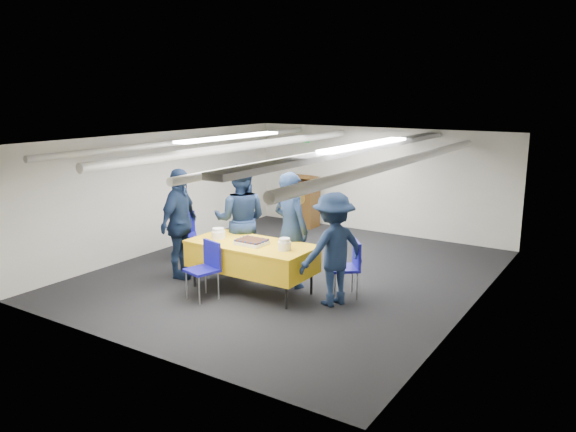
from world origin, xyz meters
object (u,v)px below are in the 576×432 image
object	(u,v)px
serving_table	(251,256)
chair_right	(350,263)
podium	(305,200)
chair_left	(185,230)
sailor_b	(240,220)
sheet_cake	(252,242)
sailor_d	(333,249)
sailor_c	(180,224)
sailor_a	(291,230)
chair_near	(206,264)

from	to	relation	value
serving_table	chair_right	bearing A→B (deg)	22.87
serving_table	podium	distance (m)	4.37
chair_left	sailor_b	world-z (taller)	sailor_b
serving_table	sheet_cake	size ratio (longest dim) A/B	4.32
serving_table	sailor_d	size ratio (longest dim) A/B	1.20
podium	chair_right	xyz separation A→B (m)	(2.91, -3.52, -0.08)
chair_right	sailor_c	size ratio (longest dim) A/B	0.47
podium	sailor_a	distance (m)	4.05
sailor_a	podium	bearing A→B (deg)	-50.52
sailor_c	sheet_cake	bearing A→B (deg)	-103.79
sailor_a	sailor_d	size ratio (longest dim) A/B	1.11
podium	sailor_b	bearing A→B (deg)	-76.42
serving_table	chair_near	distance (m)	0.73
chair_left	sailor_a	world-z (taller)	sailor_a
sailor_d	chair_left	bearing A→B (deg)	-72.42
chair_left	chair_right	bearing A→B (deg)	-2.90
sailor_c	sailor_d	world-z (taller)	sailor_c
chair_right	sailor_b	bearing A→B (deg)	-179.82
sailor_d	chair_near	bearing A→B (deg)	-37.51
serving_table	podium	xyz separation A→B (m)	(-1.50, 4.11, 0.05)
podium	chair_left	bearing A→B (deg)	-100.32
sailor_a	serving_table	bearing A→B (deg)	66.41
sailor_b	serving_table	bearing A→B (deg)	111.27
sheet_cake	sailor_a	world-z (taller)	sailor_a
serving_table	sailor_a	bearing A→B (deg)	54.76
sheet_cake	sailor_b	world-z (taller)	sailor_b
serving_table	sailor_c	distance (m)	1.45
serving_table	chair_near	size ratio (longest dim) A/B	2.29
chair_right	sailor_d	xyz separation A→B (m)	(-0.07, -0.40, 0.30)
podium	sailor_b	xyz separation A→B (m)	(0.85, -3.52, 0.33)
sailor_b	sailor_d	size ratio (longest dim) A/B	1.13
podium	chair_right	distance (m)	4.56
sheet_cake	chair_near	world-z (taller)	chair_near
serving_table	podium	size ratio (longest dim) A/B	1.59
podium	sailor_b	world-z (taller)	sailor_b
podium	chair_near	size ratio (longest dim) A/B	1.44
chair_left	sailor_b	bearing A→B (deg)	-7.19
chair_left	sailor_a	size ratio (longest dim) A/B	0.47
serving_table	sailor_b	distance (m)	0.96
sailor_b	chair_left	bearing A→B (deg)	-34.13
podium	sailor_d	distance (m)	4.84
sailor_c	sailor_d	distance (m)	2.75
serving_table	chair_left	world-z (taller)	chair_left
chair_near	sailor_c	xyz separation A→B (m)	(-1.02, 0.53, 0.39)
chair_right	chair_near	bearing A→B (deg)	-145.79
sheet_cake	podium	distance (m)	4.45
serving_table	podium	bearing A→B (deg)	110.12
sheet_cake	sailor_a	distance (m)	0.69
sailor_b	sailor_c	bearing A→B (deg)	15.20
podium	chair_near	xyz separation A→B (m)	(1.13, -4.72, -0.08)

